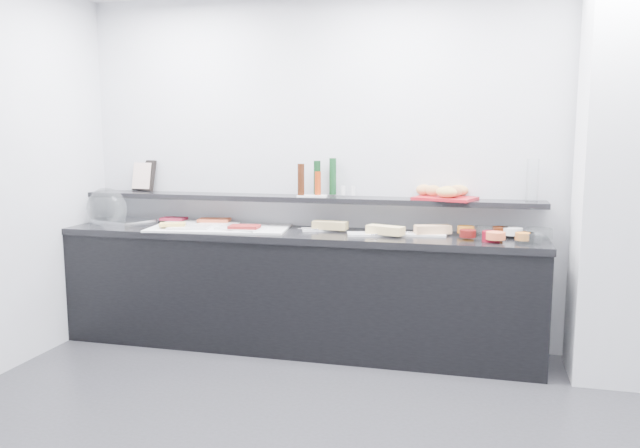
% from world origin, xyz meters
% --- Properties ---
extents(back_wall, '(5.00, 0.02, 2.70)m').
position_xyz_m(back_wall, '(0.00, 2.00, 1.35)').
color(back_wall, silver).
rests_on(back_wall, ground).
extents(column, '(0.50, 0.50, 2.70)m').
position_xyz_m(column, '(1.50, 1.65, 1.35)').
color(column, white).
rests_on(column, ground).
extents(buffet_cabinet, '(3.60, 0.60, 0.85)m').
position_xyz_m(buffet_cabinet, '(-0.70, 1.70, 0.42)').
color(buffet_cabinet, black).
rests_on(buffet_cabinet, ground).
extents(counter_top, '(3.62, 0.62, 0.05)m').
position_xyz_m(counter_top, '(-0.70, 1.70, 0.88)').
color(counter_top, black).
rests_on(counter_top, buffet_cabinet).
extents(wall_shelf, '(3.60, 0.25, 0.04)m').
position_xyz_m(wall_shelf, '(-0.70, 1.88, 1.13)').
color(wall_shelf, black).
rests_on(wall_shelf, back_wall).
extents(cloche_base, '(0.55, 0.47, 0.04)m').
position_xyz_m(cloche_base, '(-2.17, 1.74, 0.92)').
color(cloche_base, '#B8BBBF').
rests_on(cloche_base, counter_top).
extents(cloche_dome, '(0.47, 0.40, 0.34)m').
position_xyz_m(cloche_dome, '(-2.31, 1.72, 1.03)').
color(cloche_dome, silver).
rests_on(cloche_dome, cloche_base).
extents(linen_runner, '(1.11, 0.63, 0.01)m').
position_xyz_m(linen_runner, '(-1.31, 1.67, 0.91)').
color(linen_runner, silver).
rests_on(linen_runner, counter_top).
extents(platter_meat_a, '(0.33, 0.27, 0.01)m').
position_xyz_m(platter_meat_a, '(-1.64, 1.80, 0.92)').
color(platter_meat_a, white).
rests_on(platter_meat_a, linen_runner).
extents(food_meat_a, '(0.20, 0.13, 0.02)m').
position_xyz_m(food_meat_a, '(-1.78, 1.85, 0.94)').
color(food_meat_a, maroon).
rests_on(food_meat_a, platter_meat_a).
extents(platter_salmon, '(0.33, 0.25, 0.01)m').
position_xyz_m(platter_salmon, '(-1.38, 1.79, 0.92)').
color(platter_salmon, white).
rests_on(platter_salmon, linen_runner).
extents(food_salmon, '(0.28, 0.20, 0.02)m').
position_xyz_m(food_salmon, '(-1.43, 1.86, 0.94)').
color(food_salmon, '#D9522C').
rests_on(food_salmon, platter_salmon).
extents(platter_cheese, '(0.34, 0.27, 0.01)m').
position_xyz_m(platter_cheese, '(-1.51, 1.56, 0.92)').
color(platter_cheese, silver).
rests_on(platter_cheese, linen_runner).
extents(food_cheese, '(0.22, 0.18, 0.02)m').
position_xyz_m(food_cheese, '(-1.64, 1.55, 0.94)').
color(food_cheese, '#E7C359').
rests_on(food_cheese, platter_cheese).
extents(platter_meat_b, '(0.37, 0.28, 0.01)m').
position_xyz_m(platter_meat_b, '(-1.10, 1.61, 0.92)').
color(platter_meat_b, white).
rests_on(platter_meat_b, linen_runner).
extents(food_meat_b, '(0.23, 0.16, 0.02)m').
position_xyz_m(food_meat_b, '(-1.06, 1.57, 0.94)').
color(food_meat_b, maroon).
rests_on(food_meat_b, platter_meat_b).
extents(sandwich_plate_left, '(0.36, 0.25, 0.01)m').
position_xyz_m(sandwich_plate_left, '(-0.51, 1.81, 0.91)').
color(sandwich_plate_left, silver).
rests_on(sandwich_plate_left, counter_top).
extents(sandwich_food_left, '(0.27, 0.12, 0.06)m').
position_xyz_m(sandwich_food_left, '(-0.45, 1.78, 0.94)').
color(sandwich_food_left, tan).
rests_on(sandwich_food_left, sandwich_plate_left).
extents(tongs_left, '(0.16, 0.02, 0.01)m').
position_xyz_m(tongs_left, '(-0.61, 1.71, 0.92)').
color(tongs_left, silver).
rests_on(tongs_left, sandwich_plate_left).
extents(sandwich_plate_mid, '(0.39, 0.24, 0.01)m').
position_xyz_m(sandwich_plate_mid, '(-0.11, 1.67, 0.91)').
color(sandwich_plate_mid, white).
rests_on(sandwich_plate_mid, counter_top).
extents(sandwich_food_mid, '(0.29, 0.19, 0.06)m').
position_xyz_m(sandwich_food_mid, '(-0.02, 1.64, 0.94)').
color(sandwich_food_mid, '#E8C579').
rests_on(sandwich_food_mid, sandwich_plate_mid).
extents(tongs_mid, '(0.13, 0.10, 0.01)m').
position_xyz_m(tongs_mid, '(-0.05, 1.62, 0.92)').
color(tongs_mid, silver).
rests_on(tongs_mid, sandwich_plate_mid).
extents(sandwich_plate_right, '(0.34, 0.16, 0.01)m').
position_xyz_m(sandwich_plate_right, '(0.24, 1.74, 0.91)').
color(sandwich_plate_right, white).
rests_on(sandwich_plate_right, counter_top).
extents(sandwich_food_right, '(0.27, 0.19, 0.06)m').
position_xyz_m(sandwich_food_right, '(0.31, 1.76, 0.94)').
color(sandwich_food_right, tan).
rests_on(sandwich_food_right, sandwich_plate_right).
extents(tongs_right, '(0.15, 0.07, 0.01)m').
position_xyz_m(tongs_right, '(0.09, 1.74, 0.92)').
color(tongs_right, silver).
rests_on(tongs_right, sandwich_plate_right).
extents(bowl_glass_fruit, '(0.15, 0.15, 0.07)m').
position_xyz_m(bowl_glass_fruit, '(0.67, 1.82, 0.94)').
color(bowl_glass_fruit, white).
rests_on(bowl_glass_fruit, counter_top).
extents(fill_glass_fruit, '(0.15, 0.15, 0.05)m').
position_xyz_m(fill_glass_fruit, '(0.54, 1.80, 0.95)').
color(fill_glass_fruit, orange).
rests_on(fill_glass_fruit, bowl_glass_fruit).
extents(bowl_black_jam, '(0.19, 0.19, 0.07)m').
position_xyz_m(bowl_black_jam, '(0.85, 1.82, 0.94)').
color(bowl_black_jam, black).
rests_on(bowl_black_jam, counter_top).
extents(fill_black_jam, '(0.14, 0.14, 0.05)m').
position_xyz_m(fill_black_jam, '(0.78, 1.82, 0.95)').
color(fill_black_jam, '#5C230D').
rests_on(fill_black_jam, bowl_black_jam).
extents(bowl_glass_cream, '(0.21, 0.21, 0.07)m').
position_xyz_m(bowl_glass_cream, '(1.04, 1.82, 0.94)').
color(bowl_glass_cream, white).
rests_on(bowl_glass_cream, counter_top).
extents(fill_glass_cream, '(0.16, 0.16, 0.05)m').
position_xyz_m(fill_glass_cream, '(0.86, 1.79, 0.95)').
color(fill_glass_cream, white).
rests_on(fill_glass_cream, bowl_glass_cream).
extents(bowl_red_jam, '(0.13, 0.13, 0.07)m').
position_xyz_m(bowl_red_jam, '(0.71, 1.60, 0.94)').
color(bowl_red_jam, maroon).
rests_on(bowl_red_jam, counter_top).
extents(fill_red_jam, '(0.14, 0.14, 0.05)m').
position_xyz_m(fill_red_jam, '(0.56, 1.61, 0.95)').
color(fill_red_jam, '#560E0C').
rests_on(fill_red_jam, bowl_red_jam).
extents(bowl_glass_salmon, '(0.21, 0.21, 0.07)m').
position_xyz_m(bowl_glass_salmon, '(0.95, 1.58, 0.94)').
color(bowl_glass_salmon, white).
rests_on(bowl_glass_salmon, counter_top).
extents(fill_glass_salmon, '(0.15, 0.15, 0.05)m').
position_xyz_m(fill_glass_salmon, '(0.74, 1.56, 0.95)').
color(fill_glass_salmon, '#F4693B').
rests_on(fill_glass_salmon, bowl_glass_salmon).
extents(bowl_black_fruit, '(0.14, 0.14, 0.07)m').
position_xyz_m(bowl_black_fruit, '(0.93, 1.60, 0.94)').
color(bowl_black_fruit, black).
rests_on(bowl_black_fruit, counter_top).
extents(fill_black_fruit, '(0.12, 0.12, 0.05)m').
position_xyz_m(fill_black_fruit, '(0.91, 1.57, 0.95)').
color(fill_black_fruit, orange).
rests_on(fill_black_fruit, bowl_black_fruit).
extents(framed_print, '(0.26, 0.16, 0.26)m').
position_xyz_m(framed_print, '(-2.12, 1.99, 1.28)').
color(framed_print, black).
rests_on(framed_print, wall_shelf).
extents(print_art, '(0.18, 0.07, 0.22)m').
position_xyz_m(print_art, '(-2.12, 1.95, 1.28)').
color(print_art, beige).
rests_on(print_art, framed_print).
extents(condiment_tray, '(0.25, 0.17, 0.01)m').
position_xyz_m(condiment_tray, '(-0.61, 1.86, 1.16)').
color(condiment_tray, white).
rests_on(condiment_tray, wall_shelf).
extents(bottle_green_a, '(0.05, 0.05, 0.26)m').
position_xyz_m(bottle_green_a, '(-0.59, 1.93, 1.29)').
color(bottle_green_a, '#0D3317').
rests_on(bottle_green_a, condiment_tray).
extents(bottle_brown, '(0.06, 0.06, 0.24)m').
position_xyz_m(bottle_brown, '(-0.69, 1.83, 1.28)').
color(bottle_brown, '#38180A').
rests_on(bottle_brown, condiment_tray).
extents(bottle_green_b, '(0.07, 0.07, 0.28)m').
position_xyz_m(bottle_green_b, '(-0.47, 1.94, 1.30)').
color(bottle_green_b, '#103C1A').
rests_on(bottle_green_b, condiment_tray).
extents(bottle_hot, '(0.05, 0.05, 0.18)m').
position_xyz_m(bottle_hot, '(-0.58, 1.88, 1.25)').
color(bottle_hot, '#A3300B').
rests_on(bottle_hot, condiment_tray).
extents(shaker_salt, '(0.04, 0.04, 0.07)m').
position_xyz_m(shaker_salt, '(-0.31, 1.91, 1.20)').
color(shaker_salt, silver).
rests_on(shaker_salt, condiment_tray).
extents(shaker_pepper, '(0.05, 0.05, 0.07)m').
position_xyz_m(shaker_pepper, '(-0.38, 1.91, 1.20)').
color(shaker_pepper, white).
rests_on(shaker_pepper, condiment_tray).
extents(bread_tray, '(0.49, 0.41, 0.02)m').
position_xyz_m(bread_tray, '(0.38, 1.88, 1.16)').
color(bread_tray, '#A4111C').
rests_on(bread_tray, wall_shelf).
extents(bread_roll_nw, '(0.12, 0.08, 0.08)m').
position_xyz_m(bread_roll_nw, '(0.22, 1.96, 1.21)').
color(bread_roll_nw, tan).
rests_on(bread_roll_nw, bread_tray).
extents(bread_roll_n, '(0.14, 0.11, 0.08)m').
position_xyz_m(bread_roll_n, '(0.29, 1.92, 1.21)').
color(bread_roll_n, '#C18649').
rests_on(bread_roll_n, bread_tray).
extents(bread_roll_ne, '(0.16, 0.11, 0.08)m').
position_xyz_m(bread_roll_ne, '(0.47, 1.98, 1.21)').
color(bread_roll_ne, tan).
rests_on(bread_roll_ne, bread_tray).
extents(bread_roll_sw, '(0.19, 0.15, 0.08)m').
position_xyz_m(bread_roll_sw, '(0.40, 1.81, 1.21)').
color(bread_roll_sw, gold).
rests_on(bread_roll_sw, bread_tray).
extents(bread_roll_midw, '(0.18, 0.15, 0.08)m').
position_xyz_m(bread_roll_midw, '(0.41, 1.87, 1.21)').
color(bread_roll_midw, '#BB8B47').
rests_on(bread_roll_midw, bread_tray).
extents(bread_roll_mide, '(0.16, 0.13, 0.08)m').
position_xyz_m(bread_roll_mide, '(0.44, 1.86, 1.21)').
color(bread_roll_mide, '#AF7243').
rests_on(bread_roll_mide, bread_tray).
extents(carafe, '(0.11, 0.11, 0.30)m').
position_xyz_m(carafe, '(0.99, 1.91, 1.30)').
color(carafe, silver).
rests_on(carafe, wall_shelf).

